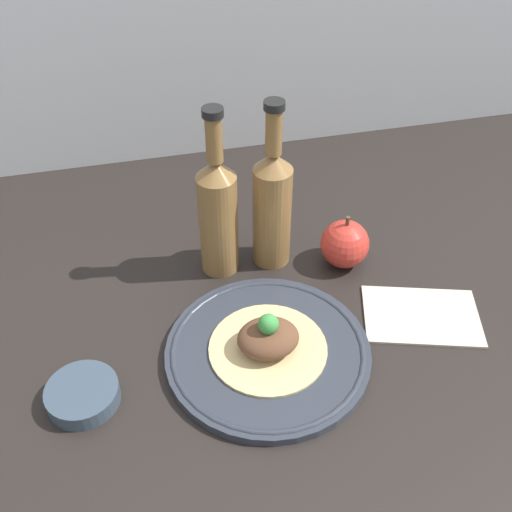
% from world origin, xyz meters
% --- Properties ---
extents(ground_plane, '(1.80, 1.10, 0.04)m').
position_xyz_m(ground_plane, '(0.00, 0.00, -0.02)').
color(ground_plane, black).
extents(plate, '(0.29, 0.29, 0.02)m').
position_xyz_m(plate, '(-0.07, -0.04, 0.01)').
color(plate, '#2D333D').
rests_on(plate, ground_plane).
extents(plated_food, '(0.17, 0.17, 0.07)m').
position_xyz_m(plated_food, '(-0.07, -0.04, 0.03)').
color(plated_food, '#D6BC7F').
rests_on(plated_food, plate).
extents(cider_bottle_left, '(0.06, 0.06, 0.29)m').
position_xyz_m(cider_bottle_left, '(-0.10, 0.16, 0.11)').
color(cider_bottle_left, olive).
rests_on(cider_bottle_left, ground_plane).
extents(cider_bottle_right, '(0.06, 0.06, 0.29)m').
position_xyz_m(cider_bottle_right, '(-0.01, 0.16, 0.11)').
color(cider_bottle_right, olive).
rests_on(cider_bottle_right, ground_plane).
extents(apple, '(0.08, 0.08, 0.10)m').
position_xyz_m(apple, '(0.10, 0.12, 0.04)').
color(apple, red).
rests_on(apple, ground_plane).
extents(napkin, '(0.20, 0.16, 0.01)m').
position_xyz_m(napkin, '(0.17, -0.03, 0.00)').
color(napkin, beige).
rests_on(napkin, ground_plane).
extents(dipping_bowl, '(0.10, 0.10, 0.03)m').
position_xyz_m(dipping_bowl, '(-0.33, -0.06, 0.01)').
color(dipping_bowl, '#384756').
rests_on(dipping_bowl, ground_plane).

